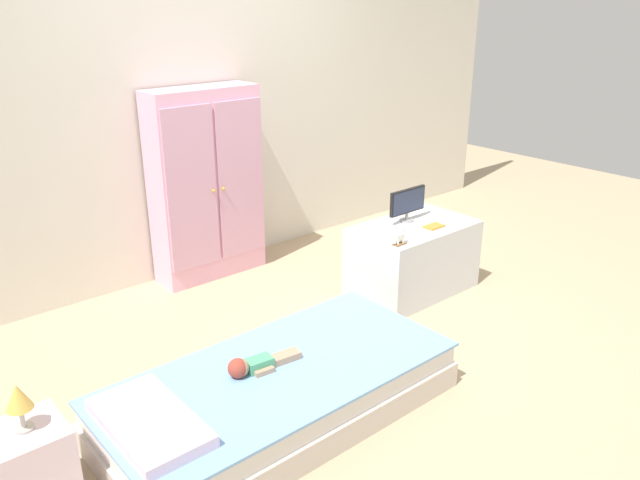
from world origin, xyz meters
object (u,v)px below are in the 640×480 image
at_px(nightstand, 33,470).
at_px(book_orange, 434,226).
at_px(bed, 279,393).
at_px(rocking_horse_toy, 401,236).
at_px(tv_stand, 412,258).
at_px(wardrobe, 207,185).
at_px(tv_monitor, 408,202).
at_px(doll, 251,365).
at_px(table_lamp, 18,399).

bearing_deg(nightstand, book_orange, 5.80).
bearing_deg(bed, rocking_horse_toy, 16.04).
bearing_deg(nightstand, tv_stand, 8.40).
xyz_separation_m(nightstand, wardrobe, (1.79, 1.58, 0.50)).
bearing_deg(nightstand, tv_monitor, 10.18).
relative_size(doll, tv_monitor, 1.20).
relative_size(bed, tv_stand, 2.05).
bearing_deg(wardrobe, bed, -111.10).
distance_m(nightstand, wardrobe, 2.44).
xyz_separation_m(doll, tv_stand, (1.70, 0.47, -0.05)).
relative_size(nightstand, rocking_horse_toy, 3.38).
relative_size(table_lamp, wardrobe, 0.15).
bearing_deg(tv_stand, wardrobe, 127.96).
relative_size(nightstand, wardrobe, 0.29).
relative_size(nightstand, tv_monitor, 1.21).
relative_size(doll, nightstand, 0.99).
xyz_separation_m(tv_stand, rocking_horse_toy, (-0.34, -0.19, 0.30)).
relative_size(tv_monitor, rocking_horse_toy, 2.78).
distance_m(bed, wardrobe, 1.93).
relative_size(nightstand, tv_stand, 0.46).
xyz_separation_m(bed, table_lamp, (-1.13, 0.14, 0.41)).
bearing_deg(doll, book_orange, 11.26).
distance_m(table_lamp, rocking_horse_toy, 2.38).
bearing_deg(tv_monitor, wardrobe, 130.82).
height_order(table_lamp, wardrobe, wardrobe).
distance_m(doll, wardrobe, 1.87).
xyz_separation_m(tv_stand, tv_monitor, (0.02, 0.09, 0.38)).
distance_m(nightstand, book_orange, 2.81).
bearing_deg(doll, nightstand, 176.13).
bearing_deg(tv_monitor, tv_stand, -103.03).
relative_size(doll, wardrobe, 0.28).
bearing_deg(book_orange, doll, -168.74).
distance_m(table_lamp, wardrobe, 2.40).
xyz_separation_m(bed, nightstand, (-1.13, 0.14, 0.07)).
bearing_deg(doll, rocking_horse_toy, 11.86).
bearing_deg(book_orange, tv_monitor, 101.81).
distance_m(nightstand, tv_monitor, 2.81).
relative_size(doll, book_orange, 2.79).
bearing_deg(table_lamp, doll, -3.87).
relative_size(wardrobe, book_orange, 9.85).
bearing_deg(nightstand, doll, -3.87).
relative_size(tv_stand, rocking_horse_toy, 7.32).
xyz_separation_m(doll, book_orange, (1.76, 0.35, 0.20)).
height_order(nightstand, book_orange, book_orange).
distance_m(doll, rocking_horse_toy, 1.41).
bearing_deg(tv_monitor, bed, -158.50).
xyz_separation_m(bed, rocking_horse_toy, (1.24, 0.36, 0.42)).
relative_size(bed, tv_monitor, 5.40).
bearing_deg(book_orange, wardrobe, 127.18).
height_order(bed, tv_monitor, tv_monitor).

